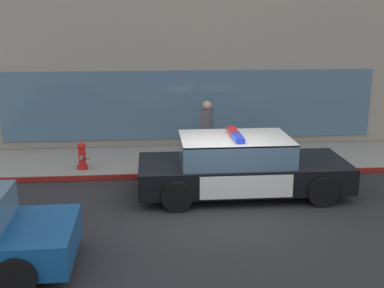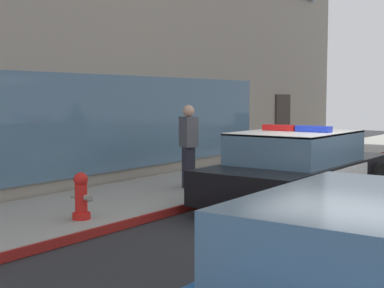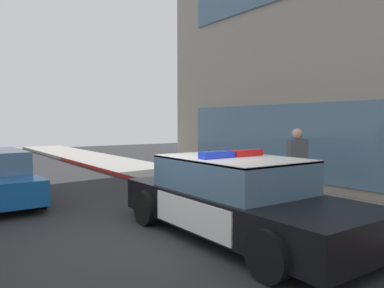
% 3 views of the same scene
% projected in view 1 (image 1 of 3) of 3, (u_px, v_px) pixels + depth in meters
% --- Properties ---
extents(ground, '(48.00, 48.00, 0.00)m').
position_uv_depth(ground, '(221.00, 209.00, 10.55)').
color(ground, '#262628').
extents(sidewalk, '(48.00, 2.69, 0.15)m').
position_uv_depth(sidewalk, '(203.00, 160.00, 13.95)').
color(sidewalk, gray).
rests_on(sidewalk, ground).
extents(curb_red_paint, '(28.80, 0.04, 0.14)m').
position_uv_depth(curb_red_paint, '(209.00, 175.00, 12.64)').
color(curb_red_paint, maroon).
rests_on(curb_red_paint, ground).
extents(storefront_building, '(19.04, 11.14, 8.36)m').
position_uv_depth(storefront_building, '(234.00, 14.00, 19.76)').
color(storefront_building, gray).
rests_on(storefront_building, ground).
extents(police_cruiser, '(4.87, 2.16, 1.49)m').
position_uv_depth(police_cruiser, '(240.00, 166.00, 11.36)').
color(police_cruiser, black).
rests_on(police_cruiser, ground).
extents(fire_hydrant, '(0.34, 0.39, 0.73)m').
position_uv_depth(fire_hydrant, '(82.00, 156.00, 12.80)').
color(fire_hydrant, red).
rests_on(fire_hydrant, sidewalk).
extents(pedestrian_on_sidewalk, '(0.42, 0.47, 1.71)m').
position_uv_depth(pedestrian_on_sidewalk, '(207.00, 131.00, 13.37)').
color(pedestrian_on_sidewalk, '#23232D').
rests_on(pedestrian_on_sidewalk, sidewalk).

